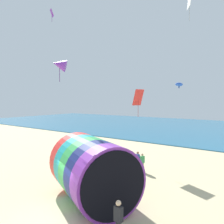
{
  "coord_description": "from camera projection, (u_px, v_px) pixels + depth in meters",
  "views": [
    {
      "loc": [
        8.6,
        -7.12,
        5.95
      ],
      "look_at": [
        0.38,
        4.34,
        5.15
      ],
      "focal_mm": 35.0,
      "sensor_mm": 36.0,
      "label": 1
    }
  ],
  "objects": [
    {
      "name": "ground_plane",
      "position": [
        56.0,
        216.0,
        11.12
      ],
      "size": [
        120.0,
        120.0,
        0.0
      ],
      "primitive_type": "plane",
      "color": "#CCBA8C"
    },
    {
      "name": "kite_purple_diamond",
      "position": [
        52.0,
        13.0,
        22.09
      ],
      "size": [
        0.59,
        0.49,
        1.25
      ],
      "color": "purple"
    },
    {
      "name": "giant_inflatable_tube",
      "position": [
        92.0,
        170.0,
        12.66
      ],
      "size": [
        6.48,
        5.72,
        3.72
      ],
      "color": "red",
      "rests_on": "ground"
    },
    {
      "name": "bystander_near_water",
      "position": [
        142.0,
        163.0,
        17.93
      ],
      "size": [
        0.3,
        0.4,
        1.55
      ],
      "color": "#726651",
      "rests_on": "ground"
    },
    {
      "name": "kite_handler",
      "position": [
        118.0,
        220.0,
        9.1
      ],
      "size": [
        0.38,
        0.26,
        1.78
      ],
      "color": "black",
      "rests_on": "ground"
    },
    {
      "name": "bystander_mid_beach",
      "position": [
        138.0,
        161.0,
        18.3
      ],
      "size": [
        0.42,
        0.37,
        1.61
      ],
      "color": "#726651",
      "rests_on": "ground"
    },
    {
      "name": "kite_blue_parafoil",
      "position": [
        179.0,
        84.0,
        22.11
      ],
      "size": [
        0.81,
        1.22,
        0.61
      ],
      "color": "blue"
    },
    {
      "name": "sea",
      "position": [
        214.0,
        129.0,
        43.43
      ],
      "size": [
        120.0,
        40.0,
        0.1
      ],
      "primitive_type": "cube",
      "color": "#236084",
      "rests_on": "ground"
    },
    {
      "name": "kite_purple_delta",
      "position": [
        59.0,
        65.0,
        13.68
      ],
      "size": [
        1.23,
        1.22,
        1.55
      ],
      "color": "purple"
    },
    {
      "name": "kite_red_diamond",
      "position": [
        138.0,
        98.0,
        20.01
      ],
      "size": [
        0.79,
        1.15,
        2.55
      ],
      "color": "red"
    }
  ]
}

